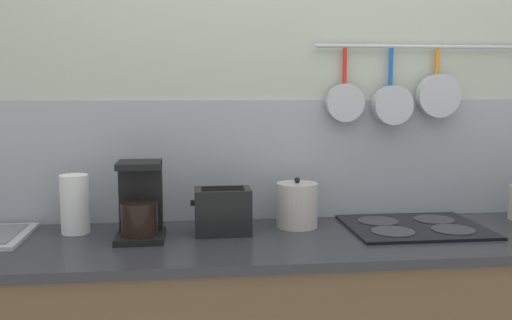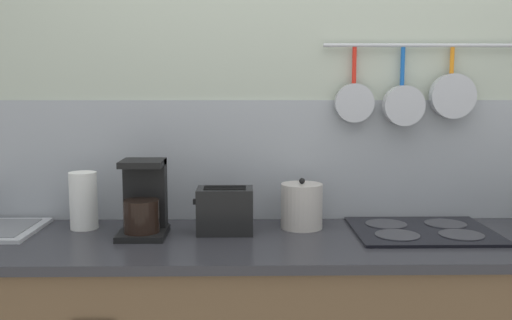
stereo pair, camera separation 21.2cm
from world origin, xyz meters
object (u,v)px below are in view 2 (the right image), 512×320
kettle (302,206)px  toaster (225,210)px  coffee_maker (144,203)px  paper_towel_roll (84,200)px

kettle → toaster: bearing=-166.2°
coffee_maker → kettle: bearing=8.5°
toaster → kettle: bearing=13.8°
paper_towel_roll → coffee_maker: (0.26, -0.10, 0.01)m
coffee_maker → kettle: 0.63m
paper_towel_roll → toaster: bearing=-8.0°
paper_towel_roll → coffee_maker: 0.28m
paper_towel_roll → toaster: (0.58, -0.08, -0.03)m
coffee_maker → toaster: (0.32, 0.02, -0.03)m
toaster → kettle: kettle is taller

